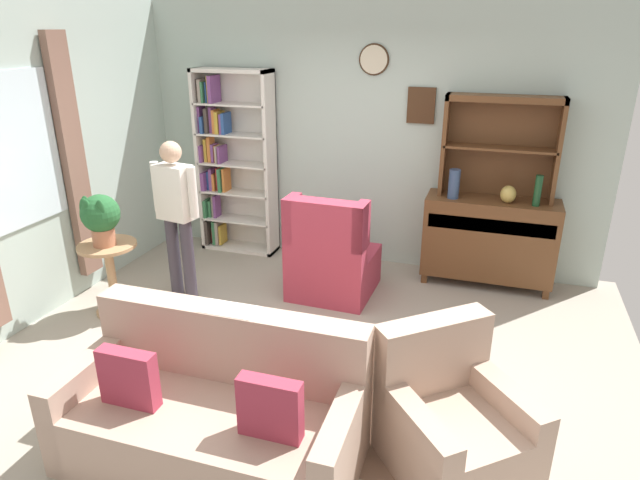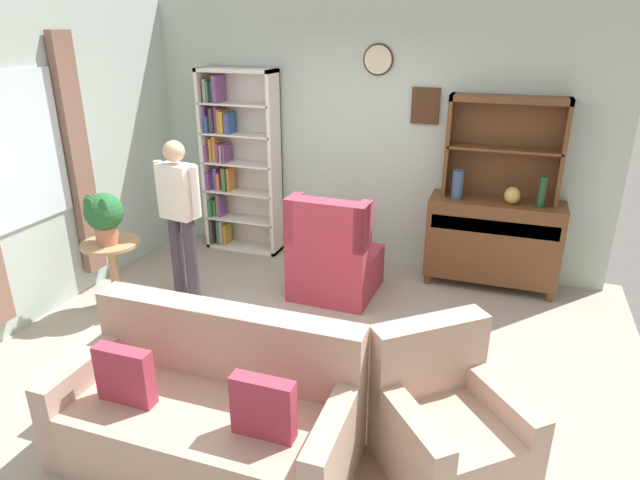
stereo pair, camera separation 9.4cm
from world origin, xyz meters
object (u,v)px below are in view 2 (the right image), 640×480
(vase_tall, at_px, (458,185))
(person_reading, at_px, (179,209))
(bottle_wine, at_px, (542,192))
(couch_floral, at_px, (210,413))
(bookshelf, at_px, (235,162))
(vase_round, at_px, (512,196))
(sideboard, at_px, (493,239))
(armchair_floral, at_px, (447,427))
(potted_plant_large, at_px, (103,215))
(sideboard_hutch, at_px, (506,134))
(plant_stand, at_px, (114,269))
(wingback_chair, at_px, (333,260))

(vase_tall, bearing_deg, person_reading, -154.73)
(vase_tall, distance_m, bottle_wine, 0.78)
(vase_tall, height_order, couch_floral, vase_tall)
(bookshelf, xyz_separation_m, vase_round, (3.07, -0.15, -0.05))
(sideboard, relative_size, armchair_floral, 1.20)
(vase_tall, height_order, potted_plant_large, vase_tall)
(sideboard_hutch, distance_m, plant_stand, 3.93)
(bottle_wine, bearing_deg, potted_plant_large, -155.44)
(sideboard_hutch, height_order, bottle_wine, sideboard_hutch)
(bottle_wine, bearing_deg, plant_stand, -155.84)
(sideboard_hutch, xyz_separation_m, armchair_floral, (-0.09, -2.82, -1.27))
(sideboard, relative_size, bottle_wine, 4.33)
(vase_round, bearing_deg, armchair_floral, -94.78)
(bookshelf, distance_m, sideboard, 2.99)
(sideboard_hutch, relative_size, vase_tall, 3.74)
(bottle_wine, distance_m, potted_plant_large, 4.04)
(bookshelf, bearing_deg, wingback_chair, -29.67)
(potted_plant_large, relative_size, person_reading, 0.30)
(bookshelf, relative_size, sideboard, 1.62)
(vase_tall, relative_size, vase_round, 1.73)
(bookshelf, distance_m, vase_tall, 2.55)
(armchair_floral, height_order, potted_plant_large, potted_plant_large)
(sideboard_hutch, height_order, vase_round, sideboard_hutch)
(wingback_chair, relative_size, person_reading, 0.67)
(vase_tall, relative_size, potted_plant_large, 0.63)
(sideboard, xyz_separation_m, person_reading, (-2.84, -1.24, 0.40))
(armchair_floral, xyz_separation_m, potted_plant_large, (-3.19, 0.94, 0.68))
(plant_stand, bearing_deg, person_reading, 48.73)
(sideboard_hutch, relative_size, potted_plant_large, 2.35)
(bottle_wine, relative_size, person_reading, 0.19)
(bottle_wine, relative_size, wingback_chair, 0.29)
(couch_floral, height_order, wingback_chair, wingback_chair)
(vase_tall, distance_m, armchair_floral, 2.76)
(bookshelf, xyz_separation_m, armchair_floral, (2.85, -2.79, -0.76))
(bookshelf, distance_m, bottle_wine, 3.33)
(vase_tall, xyz_separation_m, wingback_chair, (-1.06, -0.68, -0.68))
(bookshelf, distance_m, armchair_floral, 4.06)
(sideboard, bearing_deg, person_reading, -156.46)
(sideboard_hutch, relative_size, bottle_wine, 3.66)
(couch_floral, distance_m, plant_stand, 2.26)
(sideboard, distance_m, sideboard_hutch, 1.06)
(sideboard_hutch, bearing_deg, plant_stand, -150.65)
(armchair_floral, height_order, wingback_chair, wingback_chair)
(plant_stand, bearing_deg, potted_plant_large, -94.03)
(wingback_chair, bearing_deg, vase_round, 23.79)
(potted_plant_large, distance_m, person_reading, 0.69)
(vase_round, bearing_deg, bottle_wine, -4.95)
(armchair_floral, bearing_deg, person_reading, 151.85)
(couch_floral, height_order, plant_stand, couch_floral)
(bookshelf, relative_size, wingback_chair, 2.00)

